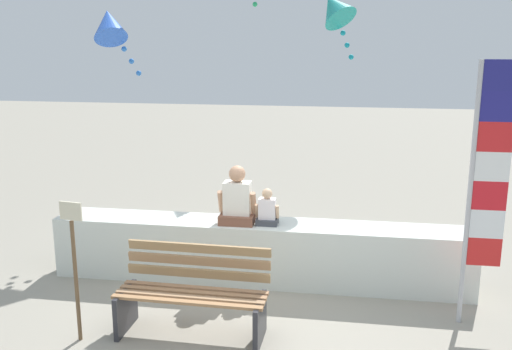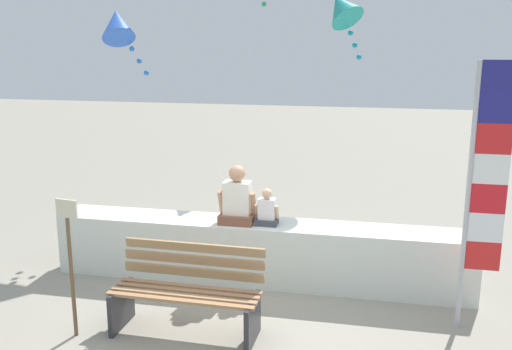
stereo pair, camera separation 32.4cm
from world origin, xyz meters
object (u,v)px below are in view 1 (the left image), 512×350
Objects in this scene: park_bench at (193,295)px; kite_blue at (109,24)px; person_child at (267,210)px; flag_banner at (484,178)px; person_adult at (237,201)px; sign_post at (75,261)px; kite_teal at (335,8)px.

kite_blue is at bearing 123.83° from park_bench.
person_child is 2.49m from flag_banner.
park_bench is 1.50m from person_adult.
flag_banner reaches higher than person_child.
kite_blue reaches higher than person_adult.
kite_blue reaches higher than flag_banner.
sign_post reaches higher than person_child.
park_bench is at bearing -98.66° from person_adult.
flag_banner is (2.67, -0.69, 0.55)m from person_adult.
person_adult is 0.38m from person_child.
park_bench is 4.52m from kite_blue.
person_child is (0.57, 1.35, 0.52)m from park_bench.
kite_teal is 0.99× the size of kite_blue.
person_adult reaches higher than park_bench.
sign_post is at bearing -163.06° from park_bench.
person_adult is at bearing 165.57° from flag_banner.
kite_blue is at bearing 143.50° from person_adult.
park_bench is at bearing -112.96° from person_child.
sign_post is (-2.34, -3.96, -2.54)m from kite_teal.
kite_teal reaches higher than kite_blue.
kite_teal reaches higher than person_adult.
park_bench is at bearing -108.98° from kite_teal.
person_adult is 0.26× the size of flag_banner.
flag_banner is (2.30, -0.69, 0.65)m from person_child.
flag_banner reaches higher than park_bench.
park_bench is at bearing -56.17° from kite_blue.
flag_banner is (2.87, 0.66, 1.18)m from park_bench.
person_child is 0.31× the size of sign_post.
kite_blue is 0.76× the size of sign_post.
flag_banner is 2.53× the size of kite_blue.
park_bench is at bearing -166.99° from flag_banner.
flag_banner is 5.62m from kite_blue.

